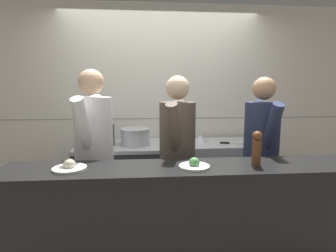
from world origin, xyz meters
TOP-DOWN VIEW (x-y plane):
  - wall_back_tiled at (0.00, 1.29)m, footprint 8.00×0.06m
  - oven_range at (-0.50, 0.89)m, footprint 0.98×0.71m
  - prep_counter at (0.64, 0.88)m, footprint 1.25×0.65m
  - pass_counter at (0.15, -0.28)m, footprint 2.85×0.45m
  - stock_pot at (-0.69, 0.85)m, footprint 0.27×0.27m
  - sauce_pot at (-0.31, 0.83)m, footprint 0.35×0.35m
  - mixing_bowl_steel at (0.47, 0.93)m, footprint 0.21×0.21m
  - chefs_knife at (0.81, 0.78)m, footprint 0.33×0.11m
  - plated_dish_main at (-0.74, -0.29)m, footprint 0.24×0.24m
  - plated_dish_appetiser at (0.16, -0.32)m, footprint 0.23×0.23m
  - pepper_mill at (0.64, -0.30)m, footprint 0.07×0.07m
  - chef_head_cook at (-0.67, 0.24)m, footprint 0.40×0.75m
  - chef_sous at (0.11, 0.25)m, footprint 0.42×0.72m
  - chef_line at (0.94, 0.27)m, footprint 0.35×0.72m

SIDE VIEW (x-z plane):
  - prep_counter at x=0.64m, z-range 0.00..0.89m
  - oven_range at x=-0.50m, z-range 0.00..0.89m
  - pass_counter at x=0.15m, z-range 0.00..0.96m
  - chefs_knife at x=0.81m, z-range 0.89..0.91m
  - chef_line at x=0.94m, z-range 0.09..1.75m
  - chef_sous at x=0.11m, z-range 0.09..1.76m
  - mixing_bowl_steel at x=0.47m, z-range 0.90..0.98m
  - chef_head_cook at x=-0.67m, z-range 0.10..1.81m
  - plated_dish_appetiser at x=0.16m, z-range 0.94..1.02m
  - plated_dish_main at x=-0.74m, z-range 0.94..1.03m
  - sauce_pot at x=-0.31m, z-range 0.90..1.09m
  - stock_pot at x=-0.69m, z-range 0.90..1.14m
  - pepper_mill at x=0.64m, z-range 0.97..1.24m
  - wall_back_tiled at x=0.00m, z-range 0.00..2.60m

